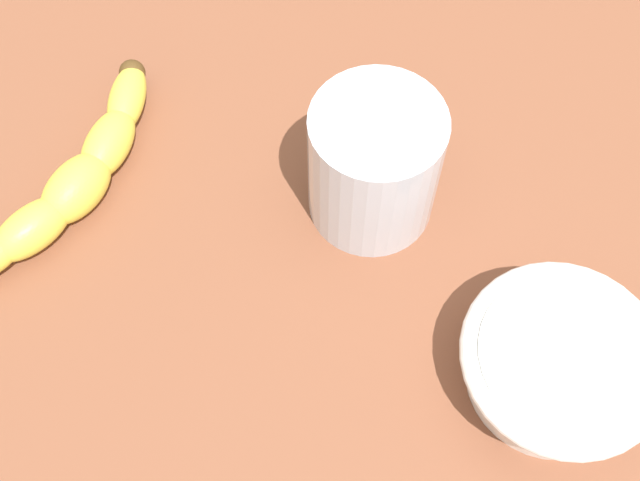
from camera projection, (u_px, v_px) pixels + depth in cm
name	position (u px, v px, depth cm)	size (l,w,h in cm)	color
wooden_tabletop	(330.00, 202.00, 60.81)	(120.00, 120.00, 3.00)	brown
banana	(67.00, 183.00, 57.66)	(23.71, 6.40, 3.73)	yellow
smoothie_glass	(374.00, 166.00, 54.70)	(9.11, 9.11, 10.12)	silver
ceramic_bowl	(558.00, 364.00, 50.20)	(12.89, 12.89, 4.92)	white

